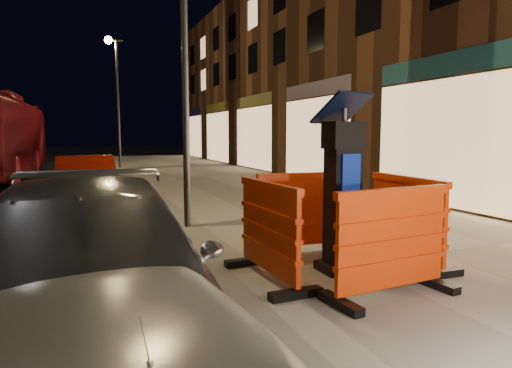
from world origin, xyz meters
name	(u,v)px	position (x,y,z in m)	size (l,w,h in m)	color
ground_plane	(223,289)	(0.00, 0.00, 0.00)	(120.00, 120.00, 0.00)	black
sidewalk	(428,258)	(3.00, 0.00, 0.07)	(6.00, 60.00, 0.15)	gray
kerb	(223,283)	(0.00, 0.00, 0.07)	(0.30, 60.00, 0.15)	slate
parking_kiosk	(343,189)	(1.41, -0.30, 1.15)	(0.63, 0.63, 2.01)	black
barrier_front	(392,243)	(1.41, -1.25, 0.71)	(1.44, 0.59, 1.12)	#F83A08
barrier_back	(306,213)	(1.41, 0.65, 0.71)	(1.44, 0.59, 1.12)	#F83A08
barrier_kerbside	(269,231)	(0.46, -0.30, 0.71)	(1.44, 0.59, 1.12)	#F83A08
barrier_bldgside	(406,220)	(2.36, -0.30, 0.71)	(1.44, 0.59, 1.12)	#F83A08
car_silver	(87,363)	(-1.50, -1.28, 0.00)	(1.98, 4.88, 1.42)	#B2B2B7
car_red	(87,208)	(-1.40, 6.77, 0.00)	(1.34, 3.83, 1.26)	maroon
street_lamp_mid	(185,55)	(0.25, 3.00, 3.15)	(0.12, 0.12, 6.00)	#3F3F44
street_lamp_far	(118,105)	(0.25, 18.00, 3.15)	(0.12, 0.12, 6.00)	#3F3F44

